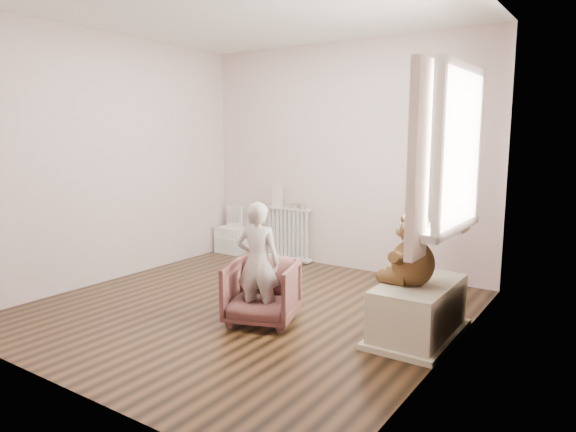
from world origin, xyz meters
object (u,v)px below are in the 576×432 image
Objects in this scene: radiator at (288,230)px; armchair at (262,292)px; toy_bench at (418,312)px; plush_cat at (446,209)px; toy_vanity at (232,232)px; child at (258,263)px; teddy_bear at (413,254)px.

radiator is 2.14m from armchair.
toy_bench is 3.36× the size of plush_cat.
radiator reaches higher than toy_vanity.
radiator is 1.08× the size of toy_vanity.
radiator is at bearing 174.22° from plush_cat.
child is (1.01, -1.93, 0.13)m from radiator.
child is at bearing -45.41° from toy_vanity.
armchair is 2.08× the size of plush_cat.
plush_cat is at bearing -22.35° from toy_vanity.
child is 1.53m from plush_cat.
plush_cat is at bearing -29.99° from radiator.
plush_cat reaches higher than toy_vanity.
armchair is at bearing -44.65° from toy_vanity.
toy_vanity is 3.39m from toy_bench.
plush_cat is (0.14, 0.11, 0.80)m from toy_bench.
toy_bench is (1.19, 0.48, -0.32)m from child.
plush_cat reaches higher than toy_bench.
plush_cat is (0.17, 0.18, 0.33)m from teddy_bear.
armchair is at bearing -159.67° from teddy_bear.
plush_cat is at bearing 2.27° from armchair.
toy_bench is (1.19, 0.43, -0.06)m from armchair.
teddy_bear reaches higher than armchair.
plush_cat is (1.33, 0.53, 0.74)m from armchair.
radiator is 2.67m from teddy_bear.
toy_bench is (2.20, -1.46, -0.19)m from radiator.
radiator is 1.28× the size of teddy_bear.
armchair reaches higher than toy_bench.
armchair is at bearing -134.02° from plush_cat.
radiator is at bearing 1.97° from toy_vanity.
teddy_bear is (2.17, -1.53, 0.28)m from radiator.
toy_vanity is 0.62× the size of child.
plush_cat is (2.34, -1.35, 0.61)m from radiator.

